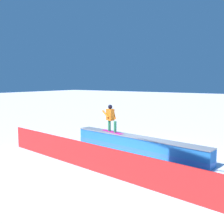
% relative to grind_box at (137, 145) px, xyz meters
% --- Properties ---
extents(ground_plane, '(120.00, 120.00, 0.00)m').
position_rel_grind_box_xyz_m(ground_plane, '(0.00, 0.00, -0.34)').
color(ground_plane, white).
extents(grind_box, '(7.18, 1.53, 0.75)m').
position_rel_grind_box_xyz_m(grind_box, '(0.00, 0.00, 0.00)').
color(grind_box, blue).
rests_on(grind_box, ground_plane).
extents(snowboarder, '(1.52, 0.72, 1.36)m').
position_rel_grind_box_xyz_m(snowboarder, '(1.63, -0.23, 1.14)').
color(snowboarder, '#C31D84').
rests_on(snowboarder, grind_box).
extents(safety_fence, '(10.75, 1.41, 1.00)m').
position_rel_grind_box_xyz_m(safety_fence, '(0.00, 3.15, 0.16)').
color(safety_fence, red).
rests_on(safety_fence, ground_plane).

